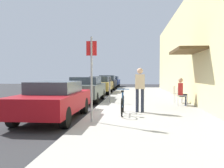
% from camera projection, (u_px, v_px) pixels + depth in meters
% --- Properties ---
extents(ground_plane, '(60.00, 60.00, 0.00)m').
position_uv_depth(ground_plane, '(91.00, 114.00, 9.79)').
color(ground_plane, '#2D2D30').
extents(sidewalk_slab, '(4.50, 32.00, 0.12)m').
position_uv_depth(sidewalk_slab, '(146.00, 107.00, 11.57)').
color(sidewalk_slab, '#9E9B93').
rests_on(sidewalk_slab, ground_plane).
extents(building_facade, '(1.40, 32.00, 5.81)m').
position_uv_depth(building_facade, '(199.00, 45.00, 11.24)').
color(building_facade, beige).
rests_on(building_facade, ground_plane).
extents(parked_car_0, '(1.80, 4.40, 1.32)m').
position_uv_depth(parked_car_0, '(54.00, 99.00, 8.65)').
color(parked_car_0, maroon).
rests_on(parked_car_0, ground_plane).
extents(parked_car_1, '(1.80, 4.40, 1.42)m').
position_uv_depth(parked_car_1, '(86.00, 89.00, 14.34)').
color(parked_car_1, '#47514C').
rests_on(parked_car_1, ground_plane).
extents(parked_car_2, '(1.80, 4.40, 1.41)m').
position_uv_depth(parked_car_2, '(100.00, 85.00, 20.31)').
color(parked_car_2, '#A58433').
rests_on(parked_car_2, ground_plane).
extents(parked_car_3, '(1.80, 4.40, 1.47)m').
position_uv_depth(parked_car_3, '(107.00, 82.00, 25.87)').
color(parked_car_3, black).
rests_on(parked_car_3, ground_plane).
extents(parked_car_4, '(1.80, 4.40, 1.34)m').
position_uv_depth(parked_car_4, '(112.00, 81.00, 31.45)').
color(parked_car_4, navy).
rests_on(parked_car_4, ground_plane).
extents(parking_meter, '(0.12, 0.10, 1.32)m').
position_uv_depth(parking_meter, '(110.00, 88.00, 12.69)').
color(parking_meter, slate).
rests_on(parking_meter, sidewalk_slab).
extents(street_sign, '(0.32, 0.06, 2.60)m').
position_uv_depth(street_sign, '(92.00, 72.00, 7.53)').
color(street_sign, gray).
rests_on(street_sign, sidewalk_slab).
extents(bicycle_0, '(0.46, 1.71, 0.90)m').
position_uv_depth(bicycle_0, '(123.00, 105.00, 8.98)').
color(bicycle_0, black).
rests_on(bicycle_0, sidewalk_slab).
extents(cafe_chair_0, '(0.51, 0.51, 0.87)m').
position_uv_depth(cafe_chair_0, '(180.00, 95.00, 11.59)').
color(cafe_chair_0, silver).
rests_on(cafe_chair_0, sidewalk_slab).
extents(seated_patron_0, '(0.47, 0.41, 1.29)m').
position_uv_depth(seated_patron_0, '(182.00, 91.00, 11.57)').
color(seated_patron_0, '#232838').
rests_on(seated_patron_0, sidewalk_slab).
extents(cafe_chair_1, '(0.55, 0.55, 0.87)m').
position_uv_depth(cafe_chair_1, '(177.00, 93.00, 12.59)').
color(cafe_chair_1, silver).
rests_on(cafe_chair_1, sidewalk_slab).
extents(pedestrian_standing, '(0.36, 0.22, 1.70)m').
position_uv_depth(pedestrian_standing, '(140.00, 86.00, 9.46)').
color(pedestrian_standing, '#232838').
rests_on(pedestrian_standing, sidewalk_slab).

